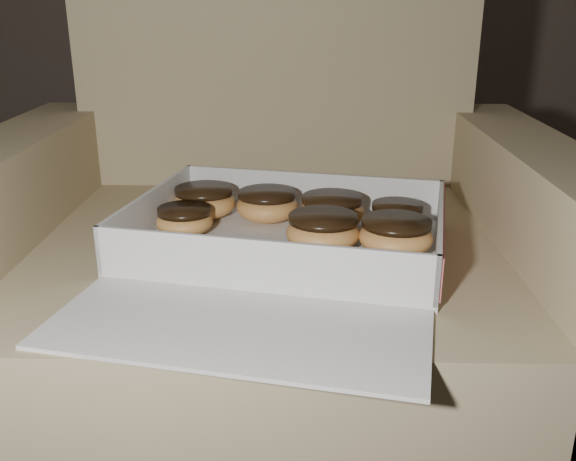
# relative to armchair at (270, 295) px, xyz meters

# --- Properties ---
(armchair) EXTENTS (0.92, 0.78, 0.96)m
(armchair) POSITION_rel_armchair_xyz_m (0.00, 0.00, 0.00)
(armchair) COLOR #9B8C63
(armchair) RESTS_ON floor
(bakery_box) EXTENTS (0.52, 0.58, 0.07)m
(bakery_box) POSITION_rel_armchair_xyz_m (0.03, -0.16, 0.14)
(bakery_box) COLOR silver
(bakery_box) RESTS_ON armchair
(donut_a) EXTENTS (0.10, 0.10, 0.05)m
(donut_a) POSITION_rel_armchair_xyz_m (-0.11, 0.01, 0.16)
(donut_a) COLOR #EAA451
(donut_a) RESTS_ON bakery_box
(donut_b) EXTENTS (0.10, 0.10, 0.05)m
(donut_b) POSITION_rel_armchair_xyz_m (-0.00, -0.01, 0.16)
(donut_b) COLOR #EAA451
(donut_b) RESTS_ON bakery_box
(donut_c) EXTENTS (0.10, 0.10, 0.05)m
(donut_c) POSITION_rel_armchair_xyz_m (0.10, -0.04, 0.16)
(donut_c) COLOR #EAA451
(donut_c) RESTS_ON bakery_box
(donut_d) EXTENTS (0.08, 0.08, 0.04)m
(donut_d) POSITION_rel_armchair_xyz_m (0.20, -0.05, 0.16)
(donut_d) COLOR #EAA451
(donut_d) RESTS_ON bakery_box
(donut_e) EXTENTS (0.09, 0.09, 0.04)m
(donut_e) POSITION_rel_armchair_xyz_m (-0.12, -0.08, 0.16)
(donut_e) COLOR #EAA451
(donut_e) RESTS_ON bakery_box
(donut_f) EXTENTS (0.10, 0.10, 0.05)m
(donut_f) POSITION_rel_armchair_xyz_m (0.18, -0.15, 0.16)
(donut_f) COLOR #EAA451
(donut_f) RESTS_ON bakery_box
(donut_g) EXTENTS (0.10, 0.10, 0.05)m
(donut_g) POSITION_rel_armchair_xyz_m (0.08, -0.13, 0.16)
(donut_g) COLOR #EAA451
(donut_g) RESTS_ON bakery_box
(crumb_a) EXTENTS (0.01, 0.01, 0.00)m
(crumb_a) POSITION_rel_armchair_xyz_m (-0.14, -0.11, 0.14)
(crumb_a) COLOR black
(crumb_a) RESTS_ON bakery_box
(crumb_b) EXTENTS (0.01, 0.01, 0.00)m
(crumb_b) POSITION_rel_armchair_xyz_m (-0.08, -0.21, 0.14)
(crumb_b) COLOR black
(crumb_b) RESTS_ON bakery_box
(crumb_c) EXTENTS (0.01, 0.01, 0.00)m
(crumb_c) POSITION_rel_armchair_xyz_m (-0.04, -0.20, 0.14)
(crumb_c) COLOR black
(crumb_c) RESTS_ON bakery_box
(crumb_d) EXTENTS (0.01, 0.01, 0.00)m
(crumb_d) POSITION_rel_armchair_xyz_m (-0.16, -0.13, 0.14)
(crumb_d) COLOR black
(crumb_d) RESTS_ON bakery_box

